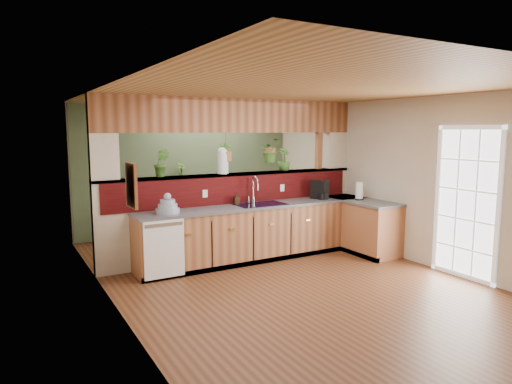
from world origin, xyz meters
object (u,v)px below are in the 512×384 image
faucet (254,189)px  glass_jar (223,161)px  dish_stack (168,207)px  coffee_maker (320,190)px  paper_towel (359,191)px  shelving_console (156,212)px  soap_dispenser (236,199)px

faucet → glass_jar: size_ratio=1.06×
dish_stack → glass_jar: bearing=21.4°
faucet → glass_jar: glass_jar is taller
faucet → coffee_maker: bearing=-7.7°
coffee_maker → paper_towel: bearing=-59.9°
coffee_maker → shelving_console: 3.25m
faucet → shelving_console: (-1.01, 2.12, -0.64)m
dish_stack → shelving_console: bearing=77.0°
soap_dispenser → glass_jar: size_ratio=0.44×
glass_jar → shelving_console: 2.26m
dish_stack → paper_towel: bearing=-6.4°
dish_stack → paper_towel: 3.33m
dish_stack → glass_jar: (1.08, 0.42, 0.61)m
paper_towel → shelving_console: (-2.77, 2.70, -0.55)m
dish_stack → soap_dispenser: (1.23, 0.23, -0.00)m
dish_stack → soap_dispenser: dish_stack is taller
faucet → coffee_maker: faucet is taller
faucet → glass_jar: bearing=154.9°
glass_jar → coffee_maker: bearing=-12.8°
faucet → dish_stack: 1.57m
paper_towel → glass_jar: (-2.22, 0.80, 0.55)m
faucet → coffee_maker: size_ratio=1.37×
soap_dispenser → coffee_maker: coffee_maker is taller
shelving_console → dish_stack: bearing=-86.8°
soap_dispenser → shelving_console: 2.26m
soap_dispenser → coffee_maker: 1.56m
faucet → shelving_console: 2.43m
faucet → soap_dispenser: bearing=176.1°
soap_dispenser → paper_towel: 2.16m
faucet → dish_stack: faucet is taller
soap_dispenser → glass_jar: glass_jar is taller
paper_towel → dish_stack: bearing=173.6°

